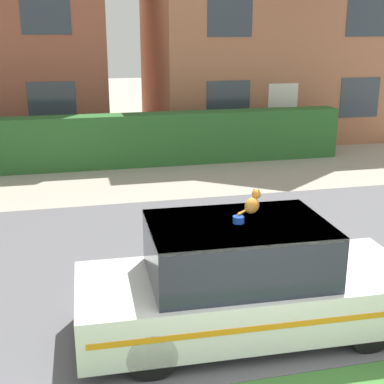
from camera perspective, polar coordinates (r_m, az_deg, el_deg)
name	(u,v)px	position (r m, az deg, el deg)	size (l,w,h in m)	color
road_strip	(191,260)	(9.11, -0.09, -7.25)	(28.00, 6.63, 0.01)	#5B5B60
garden_hedge	(143,140)	(15.32, -5.21, 5.58)	(11.68, 0.71, 1.47)	#2D662D
police_car	(244,281)	(6.84, 5.56, -9.48)	(4.30, 1.77, 1.57)	black
cat	(253,204)	(6.57, 6.49, -1.24)	(0.34, 0.27, 0.30)	orange
house_right	(264,29)	(20.50, 7.71, 16.86)	(8.66, 6.53, 7.38)	#A86B4C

